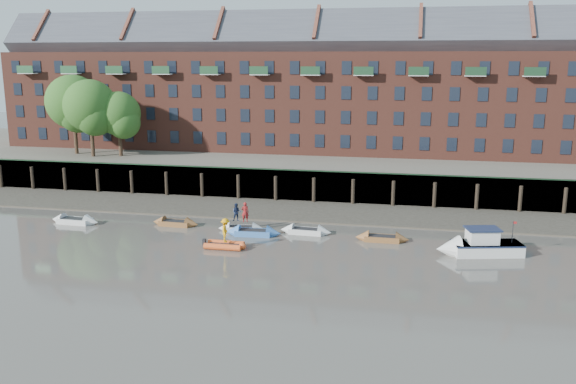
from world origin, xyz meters
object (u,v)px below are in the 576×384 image
(rowboat_0, at_px, (75,221))
(rowboat_3, at_px, (241,229))
(person_rower_b, at_px, (237,212))
(rib_tender, at_px, (226,245))
(rowboat_4, at_px, (253,233))
(rowboat_2, at_px, (175,223))
(motor_launch, at_px, (473,246))
(person_rower_a, at_px, (245,212))
(rowboat_5, at_px, (306,231))
(person_rib_crew, at_px, (225,230))
(rowboat_6, at_px, (382,238))

(rowboat_0, xyz_separation_m, rowboat_3, (15.29, 0.66, -0.03))
(person_rower_b, bearing_deg, rib_tender, -98.38)
(person_rower_b, bearing_deg, rowboat_4, -51.72)
(rowboat_2, height_order, rib_tender, rowboat_2)
(motor_launch, bearing_deg, rowboat_3, -21.47)
(person_rower_a, bearing_deg, person_rower_b, -23.98)
(rowboat_4, height_order, rowboat_5, rowboat_4)
(rowboat_0, relative_size, person_rib_crew, 2.50)
(person_rower_a, bearing_deg, motor_launch, 157.03)
(rowboat_6, relative_size, person_rower_a, 2.49)
(rowboat_3, xyz_separation_m, rowboat_5, (5.56, 0.26, 0.02))
(rowboat_2, height_order, person_rib_crew, person_rib_crew)
(rowboat_5, height_order, motor_launch, motor_launch)
(rowboat_2, relative_size, rowboat_5, 0.98)
(rowboat_0, distance_m, rowboat_2, 9.17)
(rowboat_0, relative_size, rowboat_5, 1.07)
(rowboat_0, height_order, person_rower_a, person_rower_a)
(rowboat_2, xyz_separation_m, rib_tender, (6.33, -5.42, 0.02))
(person_rower_a, bearing_deg, rowboat_6, 162.31)
(rowboat_6, bearing_deg, person_rower_b, 176.52)
(rowboat_5, distance_m, person_rower_a, 5.43)
(rowboat_4, xyz_separation_m, rib_tender, (-1.20, -3.83, 0.00))
(rowboat_0, bearing_deg, motor_launch, -0.19)
(motor_launch, distance_m, person_rower_b, 19.57)
(rowboat_4, distance_m, rib_tender, 4.01)
(rowboat_0, bearing_deg, rowboat_2, 10.39)
(motor_launch, xyz_separation_m, person_rib_crew, (-18.71, -2.26, 0.79))
(rowboat_2, xyz_separation_m, rowboat_4, (7.53, -1.59, 0.02))
(rowboat_3, height_order, person_rower_b, person_rower_b)
(rowboat_6, bearing_deg, rowboat_0, -179.55)
(rowboat_6, height_order, motor_launch, motor_launch)
(rowboat_4, distance_m, rowboat_5, 4.43)
(motor_launch, bearing_deg, person_rower_a, -21.92)
(rowboat_2, bearing_deg, rowboat_4, -9.29)
(rowboat_3, bearing_deg, rowboat_6, -10.85)
(rib_tender, distance_m, person_rower_b, 5.37)
(motor_launch, bearing_deg, rib_tender, -6.50)
(rowboat_0, bearing_deg, rib_tender, -12.22)
(rowboat_2, bearing_deg, person_rower_a, -0.71)
(person_rower_a, distance_m, person_rower_b, 0.80)
(motor_launch, relative_size, person_rower_a, 3.84)
(rowboat_3, distance_m, rib_tender, 4.94)
(person_rib_crew, bearing_deg, person_rower_a, -13.79)
(rowboat_5, bearing_deg, rowboat_4, -159.51)
(rowboat_3, xyz_separation_m, motor_launch, (18.87, -2.73, 0.47))
(rowboat_5, bearing_deg, rowboat_2, -178.61)
(rowboat_3, distance_m, person_rower_b, 1.45)
(rowboat_5, distance_m, motor_launch, 13.65)
(rowboat_3, xyz_separation_m, person_rib_crew, (0.16, -4.99, 1.26))
(rib_tender, xyz_separation_m, motor_launch, (18.72, 2.21, 0.43))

